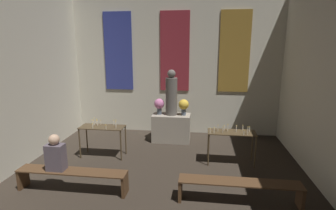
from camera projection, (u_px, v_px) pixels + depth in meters
The scene contains 10 objects.
wall_back at pixel (175, 65), 8.73m from camera, with size 7.08×0.16×4.59m.
altar at pixel (171, 128), 8.22m from camera, with size 1.17×0.62×0.85m.
statue at pixel (171, 94), 7.98m from camera, with size 0.36×0.36×1.40m.
flower_vase_left at pixel (159, 105), 8.10m from camera, with size 0.31×0.31×0.49m.
flower_vase_right at pixel (184, 105), 8.01m from camera, with size 0.31×0.31×0.49m.
candle_rack_left at pixel (102, 131), 7.01m from camera, with size 1.18×0.49×1.04m.
candle_rack_right at pixel (231, 136), 6.57m from camera, with size 1.18×0.49×1.04m.
pew_back_left at pixel (72, 176), 5.38m from camera, with size 2.29×0.36×0.46m.
pew_back_right at pixel (239, 187), 4.95m from camera, with size 2.29×0.36×0.46m.
person_seated at pixel (56, 154), 5.32m from camera, with size 0.36×0.24×0.76m.
Camera 1 is at (0.93, 1.91, 2.95)m, focal length 28.00 mm.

